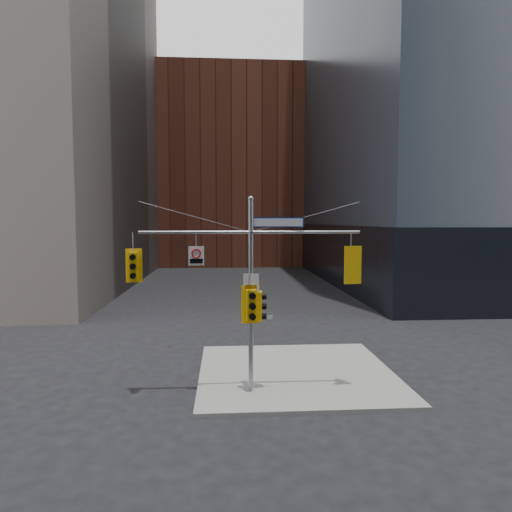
{
  "coord_description": "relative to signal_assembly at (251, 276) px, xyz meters",
  "views": [
    {
      "loc": [
        -0.94,
        -14.45,
        6.4
      ],
      "look_at": [
        0.19,
        2.0,
        5.13
      ],
      "focal_mm": 32.0,
      "sensor_mm": 36.0,
      "label": 1
    }
  ],
  "objects": [
    {
      "name": "signal_assembly",
      "position": [
        0.0,
        0.0,
        0.0
      ],
      "size": [
        8.0,
        0.8,
        7.3
      ],
      "color": "#93969B",
      "rests_on": "ground"
    },
    {
      "name": "traffic_light_pole_front",
      "position": [
        -0.0,
        -0.27,
        -1.04
      ],
      "size": [
        0.66,
        0.56,
        1.39
      ],
      "rotation": [
        0.0,
        0.0,
        0.12
      ],
      "color": "yellow",
      "rests_on": "ground"
    },
    {
      "name": "street_blade_ew",
      "position": [
        0.45,
        0.01,
        -1.54
      ],
      "size": [
        0.69,
        0.06,
        0.14
      ],
      "rotation": [
        0.0,
        0.0,
        -0.05
      ],
      "color": "silver",
      "rests_on": "ground"
    },
    {
      "name": "street_blade_ns",
      "position": [
        0.0,
        0.46,
        -1.45
      ],
      "size": [
        0.09,
        0.81,
        0.16
      ],
      "rotation": [
        0.0,
        0.0,
        0.07
      ],
      "color": "#145926",
      "rests_on": "ground"
    },
    {
      "name": "ground",
      "position": [
        0.0,
        -1.99,
        -4.42
      ],
      "size": [
        160.0,
        160.0,
        0.0
      ],
      "primitive_type": "plane",
      "color": "black",
      "rests_on": "ground"
    },
    {
      "name": "sidewalk_corner",
      "position": [
        2.0,
        2.01,
        -4.34
      ],
      "size": [
        8.0,
        8.0,
        0.15
      ],
      "primitive_type": "cube",
      "color": "gray",
      "rests_on": "ground"
    },
    {
      "name": "street_sign_blade",
      "position": [
        0.99,
        0.0,
        1.93
      ],
      "size": [
        1.9,
        0.14,
        0.37
      ],
      "rotation": [
        0.0,
        0.0,
        -0.05
      ],
      "color": "navy",
      "rests_on": "ground"
    },
    {
      "name": "traffic_light_pole_side",
      "position": [
        0.33,
        0.0,
        -1.14
      ],
      "size": [
        0.45,
        0.38,
        1.11
      ],
      "rotation": [
        0.0,
        0.0,
        1.47
      ],
      "color": "yellow",
      "rests_on": "ground"
    },
    {
      "name": "traffic_light_east_arm",
      "position": [
        3.69,
        0.0,
        0.38
      ],
      "size": [
        0.66,
        0.58,
        1.39
      ],
      "rotation": [
        0.0,
        0.0,
        3.3
      ],
      "color": "yellow",
      "rests_on": "ground"
    },
    {
      "name": "brick_midrise",
      "position": [
        0.0,
        56.01,
        9.58
      ],
      "size": [
        26.0,
        20.0,
        28.0
      ],
      "primitive_type": "cube",
      "color": "brown",
      "rests_on": "ground"
    },
    {
      "name": "podium_ne",
      "position": [
        28.0,
        30.01,
        -1.42
      ],
      "size": [
        36.4,
        36.4,
        6.0
      ],
      "primitive_type": "cube",
      "color": "black",
      "rests_on": "ground"
    },
    {
      "name": "traffic_light_west_arm",
      "position": [
        -4.2,
        0.01,
        0.38
      ],
      "size": [
        0.59,
        0.48,
        1.23
      ],
      "rotation": [
        0.0,
        0.0,
        0.08
      ],
      "color": "yellow",
      "rests_on": "ground"
    },
    {
      "name": "regulatory_sign_pole",
      "position": [
        0.0,
        -0.11,
        -0.3
      ],
      "size": [
        0.56,
        0.06,
        0.73
      ],
      "rotation": [
        0.0,
        0.0,
        -0.03
      ],
      "color": "silver",
      "rests_on": "ground"
    },
    {
      "name": "regulatory_sign_arm",
      "position": [
        -1.97,
        -0.02,
        0.75
      ],
      "size": [
        0.56,
        0.08,
        0.7
      ],
      "rotation": [
        0.0,
        0.0,
        0.04
      ],
      "color": "silver",
      "rests_on": "ground"
    }
  ]
}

